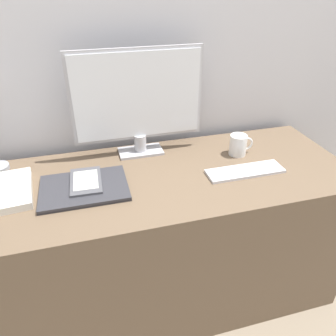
{
  "coord_description": "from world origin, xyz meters",
  "views": [
    {
      "loc": [
        -0.29,
        -0.91,
        1.44
      ],
      "look_at": [
        0.01,
        0.15,
        0.77
      ],
      "focal_mm": 35.0,
      "sensor_mm": 36.0,
      "label": 1
    }
  ],
  "objects_px": {
    "coffee_mug": "(239,145)",
    "notebook": "(3,192)",
    "monitor": "(138,101)",
    "laptop": "(84,188)",
    "keyboard": "(245,171)",
    "ereader": "(86,181)"
  },
  "relations": [
    {
      "from": "notebook",
      "to": "coffee_mug",
      "type": "relative_size",
      "value": 2.49
    },
    {
      "from": "notebook",
      "to": "coffee_mug",
      "type": "distance_m",
      "value": 1.0
    },
    {
      "from": "monitor",
      "to": "laptop",
      "type": "distance_m",
      "value": 0.44
    },
    {
      "from": "ereader",
      "to": "keyboard",
      "type": "bearing_deg",
      "value": -6.86
    },
    {
      "from": "ereader",
      "to": "coffee_mug",
      "type": "xyz_separation_m",
      "value": [
        0.69,
        0.08,
        0.03
      ]
    },
    {
      "from": "keyboard",
      "to": "laptop",
      "type": "distance_m",
      "value": 0.66
    },
    {
      "from": "monitor",
      "to": "ereader",
      "type": "xyz_separation_m",
      "value": [
        -0.26,
        -0.22,
        -0.23
      ]
    },
    {
      "from": "monitor",
      "to": "coffee_mug",
      "type": "bearing_deg",
      "value": -17.83
    },
    {
      "from": "laptop",
      "to": "coffee_mug",
      "type": "xyz_separation_m",
      "value": [
        0.7,
        0.11,
        0.04
      ]
    },
    {
      "from": "monitor",
      "to": "keyboard",
      "type": "bearing_deg",
      "value": -37.15
    },
    {
      "from": "coffee_mug",
      "to": "notebook",
      "type": "bearing_deg",
      "value": -176.48
    },
    {
      "from": "ereader",
      "to": "notebook",
      "type": "relative_size",
      "value": 0.7
    },
    {
      "from": "ereader",
      "to": "coffee_mug",
      "type": "relative_size",
      "value": 1.74
    },
    {
      "from": "monitor",
      "to": "ereader",
      "type": "height_order",
      "value": "monitor"
    },
    {
      "from": "keyboard",
      "to": "coffee_mug",
      "type": "height_order",
      "value": "coffee_mug"
    },
    {
      "from": "notebook",
      "to": "keyboard",
      "type": "bearing_deg",
      "value": -5.69
    },
    {
      "from": "notebook",
      "to": "coffee_mug",
      "type": "xyz_separation_m",
      "value": [
        0.99,
        0.06,
        0.03
      ]
    },
    {
      "from": "laptop",
      "to": "keyboard",
      "type": "bearing_deg",
      "value": -4.35
    },
    {
      "from": "monitor",
      "to": "ereader",
      "type": "relative_size",
      "value": 2.89
    },
    {
      "from": "laptop",
      "to": "notebook",
      "type": "relative_size",
      "value": 1.18
    },
    {
      "from": "laptop",
      "to": "ereader",
      "type": "height_order",
      "value": "ereader"
    },
    {
      "from": "monitor",
      "to": "laptop",
      "type": "height_order",
      "value": "monitor"
    }
  ]
}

